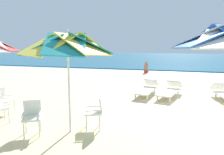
# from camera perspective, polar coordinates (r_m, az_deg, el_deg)

# --- Properties ---
(ground_plane) EXTENTS (80.00, 80.00, 0.00)m
(ground_plane) POSITION_cam_1_polar(r_m,az_deg,el_deg) (7.70, 26.05, -9.12)
(ground_plane) COLOR beige
(sea) EXTENTS (80.00, 36.00, 0.10)m
(sea) POSITION_cam_1_polar(r_m,az_deg,el_deg) (36.77, 18.74, 4.81)
(sea) COLOR #19607F
(sea) RESTS_ON ground
(surf_foam) EXTENTS (80.00, 0.70, 0.01)m
(surf_foam) POSITION_cam_1_polar(r_m,az_deg,el_deg) (18.56, 20.59, 1.21)
(surf_foam) COLOR white
(surf_foam) RESTS_ON ground
(beach_umbrella_1) EXTENTS (2.31, 2.31, 2.59)m
(beach_umbrella_1) POSITION_cam_1_polar(r_m,az_deg,el_deg) (5.45, -11.56, 8.33)
(beach_umbrella_1) COLOR silver
(beach_umbrella_1) RESTS_ON ground
(plastic_chair_1) EXTENTS (0.60, 0.58, 0.87)m
(plastic_chair_1) POSITION_cam_1_polar(r_m,az_deg,el_deg) (5.87, -4.37, -8.61)
(plastic_chair_1) COLOR white
(plastic_chair_1) RESTS_ON ground
(plastic_chair_2) EXTENTS (0.61, 0.62, 0.87)m
(plastic_chair_2) POSITION_cam_1_polar(r_m,az_deg,el_deg) (5.82, -20.25, -9.28)
(plastic_chair_2) COLOR white
(plastic_chair_2) RESTS_ON ground
(plastic_chair_3) EXTENTS (0.52, 0.49, 0.87)m
(plastic_chair_3) POSITION_cam_1_polar(r_m,az_deg,el_deg) (7.91, -26.50, -4.97)
(plastic_chair_3) COLOR white
(plastic_chair_3) RESTS_ON ground
(sun_lounger_1) EXTENTS (1.11, 2.23, 0.62)m
(sun_lounger_1) POSITION_cam_1_polar(r_m,az_deg,el_deg) (9.63, 14.90, -3.34)
(sun_lounger_1) COLOR white
(sun_lounger_1) RESTS_ON ground
(sun_lounger_2) EXTENTS (0.87, 2.20, 0.62)m
(sun_lounger_2) POSITION_cam_1_polar(r_m,az_deg,el_deg) (9.77, 9.09, -2.99)
(sun_lounger_2) COLOR white
(sun_lounger_2) RESTS_ON ground
(beachgoer_seated) EXTENTS (0.30, 0.93, 0.92)m
(beachgoer_seated) POSITION_cam_1_polar(r_m,az_deg,el_deg) (17.61, 9.00, 2.22)
(beachgoer_seated) COLOR red
(beachgoer_seated) RESTS_ON ground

